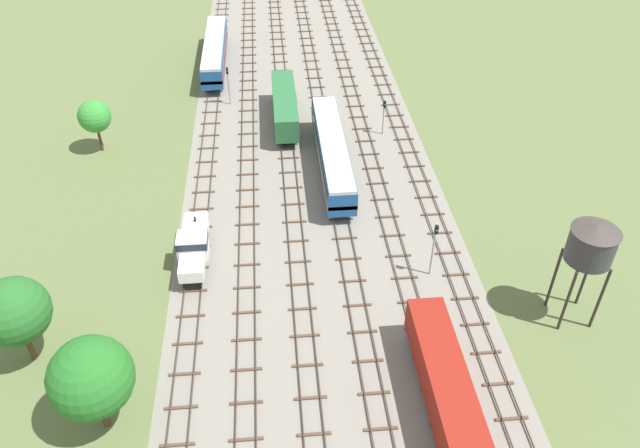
{
  "coord_description": "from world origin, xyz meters",
  "views": [
    {
      "loc": [
        -4.11,
        0.86,
        37.81
      ],
      "look_at": [
        0.0,
        47.12,
        1.5
      ],
      "focal_mm": 34.78,
      "sensor_mm": 36.0,
      "label": 1
    }
  ],
  "objects_px": {
    "diesel_railcar_far_left_far": "(215,50)",
    "signal_post_near": "(228,81)",
    "signal_post_nearest": "(384,112)",
    "shunter_loco_far_left_near": "(194,245)",
    "freight_boxcar_centre_right_nearest": "(445,384)",
    "signal_post_mid": "(434,243)",
    "diesel_railcar_centre_mid": "(332,151)",
    "water_tower": "(592,244)",
    "freight_boxcar_centre_left_midfar": "(285,105)"
  },
  "relations": [
    {
      "from": "diesel_railcar_far_left_far",
      "to": "signal_post_near",
      "type": "bearing_deg",
      "value": -78.96
    },
    {
      "from": "diesel_railcar_far_left_far",
      "to": "signal_post_nearest",
      "type": "height_order",
      "value": "signal_post_nearest"
    },
    {
      "from": "shunter_loco_far_left_near",
      "to": "signal_post_nearest",
      "type": "height_order",
      "value": "signal_post_nearest"
    },
    {
      "from": "freight_boxcar_centre_right_nearest",
      "to": "signal_post_mid",
      "type": "bearing_deg",
      "value": 80.38
    },
    {
      "from": "signal_post_nearest",
      "to": "diesel_railcar_centre_mid",
      "type": "bearing_deg",
      "value": -132.52
    },
    {
      "from": "diesel_railcar_centre_mid",
      "to": "signal_post_mid",
      "type": "distance_m",
      "value": 18.98
    },
    {
      "from": "shunter_loco_far_left_near",
      "to": "signal_post_near",
      "type": "bearing_deg",
      "value": 85.73
    },
    {
      "from": "shunter_loco_far_left_near",
      "to": "signal_post_mid",
      "type": "relative_size",
      "value": 1.48
    },
    {
      "from": "shunter_loco_far_left_near",
      "to": "water_tower",
      "type": "height_order",
      "value": "water_tower"
    },
    {
      "from": "signal_post_nearest",
      "to": "signal_post_mid",
      "type": "bearing_deg",
      "value": -90.0
    },
    {
      "from": "shunter_loco_far_left_near",
      "to": "freight_boxcar_centre_left_midfar",
      "type": "bearing_deg",
      "value": 69.97
    },
    {
      "from": "shunter_loco_far_left_near",
      "to": "signal_post_nearest",
      "type": "bearing_deg",
      "value": 45.95
    },
    {
      "from": "water_tower",
      "to": "diesel_railcar_far_left_far",
      "type": "bearing_deg",
      "value": 120.66
    },
    {
      "from": "diesel_railcar_centre_mid",
      "to": "signal_post_nearest",
      "type": "height_order",
      "value": "signal_post_nearest"
    },
    {
      "from": "diesel_railcar_far_left_far",
      "to": "water_tower",
      "type": "bearing_deg",
      "value": -59.34
    },
    {
      "from": "freight_boxcar_centre_right_nearest",
      "to": "freight_boxcar_centre_left_midfar",
      "type": "bearing_deg",
      "value": 102.27
    },
    {
      "from": "freight_boxcar_centre_right_nearest",
      "to": "water_tower",
      "type": "relative_size",
      "value": 1.47
    },
    {
      "from": "water_tower",
      "to": "signal_post_mid",
      "type": "xyz_separation_m",
      "value": [
        -10.27,
        5.98,
        -4.12
      ]
    },
    {
      "from": "diesel_railcar_far_left_far",
      "to": "signal_post_mid",
      "type": "distance_m",
      "value": 51.25
    },
    {
      "from": "freight_boxcar_centre_right_nearest",
      "to": "signal_post_mid",
      "type": "xyz_separation_m",
      "value": [
        2.33,
        13.73,
        1.16
      ]
    },
    {
      "from": "water_tower",
      "to": "signal_post_near",
      "type": "relative_size",
      "value": 1.81
    },
    {
      "from": "water_tower",
      "to": "signal_post_mid",
      "type": "distance_m",
      "value": 12.58
    },
    {
      "from": "freight_boxcar_centre_left_midfar",
      "to": "signal_post_near",
      "type": "distance_m",
      "value": 9.04
    },
    {
      "from": "freight_boxcar_centre_right_nearest",
      "to": "diesel_railcar_far_left_far",
      "type": "distance_m",
      "value": 63.29
    },
    {
      "from": "diesel_railcar_far_left_far",
      "to": "signal_post_near",
      "type": "xyz_separation_m",
      "value": [
        2.33,
        -11.95,
        0.74
      ]
    },
    {
      "from": "freight_boxcar_centre_right_nearest",
      "to": "shunter_loco_far_left_near",
      "type": "height_order",
      "value": "freight_boxcar_centre_right_nearest"
    },
    {
      "from": "diesel_railcar_far_left_far",
      "to": "diesel_railcar_centre_mid",
      "type": "bearing_deg",
      "value": -64.34
    },
    {
      "from": "freight_boxcar_centre_left_midfar",
      "to": "diesel_railcar_centre_mid",
      "type": "bearing_deg",
      "value": -68.02
    },
    {
      "from": "freight_boxcar_centre_right_nearest",
      "to": "signal_post_mid",
      "type": "distance_m",
      "value": 13.97
    },
    {
      "from": "shunter_loco_far_left_near",
      "to": "signal_post_near",
      "type": "distance_m",
      "value": 31.37
    },
    {
      "from": "diesel_railcar_far_left_far",
      "to": "signal_post_mid",
      "type": "bearing_deg",
      "value": -65.82
    },
    {
      "from": "diesel_railcar_far_left_far",
      "to": "signal_post_near",
      "type": "height_order",
      "value": "signal_post_near"
    },
    {
      "from": "signal_post_nearest",
      "to": "signal_post_near",
      "type": "bearing_deg",
      "value": 152.89
    },
    {
      "from": "water_tower",
      "to": "diesel_railcar_centre_mid",
      "type": "bearing_deg",
      "value": 126.2
    },
    {
      "from": "diesel_railcar_centre_mid",
      "to": "water_tower",
      "type": "bearing_deg",
      "value": -53.8
    },
    {
      "from": "signal_post_near",
      "to": "signal_post_nearest",
      "type": "bearing_deg",
      "value": -27.11
    },
    {
      "from": "shunter_loco_far_left_near",
      "to": "signal_post_mid",
      "type": "xyz_separation_m",
      "value": [
        20.99,
        -3.54,
        1.6
      ]
    },
    {
      "from": "shunter_loco_far_left_near",
      "to": "water_tower",
      "type": "bearing_deg",
      "value": -16.94
    },
    {
      "from": "shunter_loco_far_left_near",
      "to": "diesel_railcar_centre_mid",
      "type": "bearing_deg",
      "value": 45.16
    },
    {
      "from": "water_tower",
      "to": "shunter_loco_far_left_near",
      "type": "bearing_deg",
      "value": 163.06
    },
    {
      "from": "freight_boxcar_centre_left_midfar",
      "to": "signal_post_mid",
      "type": "bearing_deg",
      "value": -68.21
    },
    {
      "from": "diesel_railcar_centre_mid",
      "to": "signal_post_mid",
      "type": "bearing_deg",
      "value": -68.33
    },
    {
      "from": "freight_boxcar_centre_right_nearest",
      "to": "signal_post_nearest",
      "type": "relative_size",
      "value": 3.07
    },
    {
      "from": "signal_post_mid",
      "to": "water_tower",
      "type": "bearing_deg",
      "value": -30.22
    },
    {
      "from": "signal_post_near",
      "to": "shunter_loco_far_left_near",
      "type": "bearing_deg",
      "value": -94.27
    },
    {
      "from": "shunter_loco_far_left_near",
      "to": "diesel_railcar_far_left_far",
      "type": "xyz_separation_m",
      "value": [
        -0.0,
        43.2,
        0.59
      ]
    },
    {
      "from": "freight_boxcar_centre_right_nearest",
      "to": "signal_post_nearest",
      "type": "distance_m",
      "value": 39.04
    },
    {
      "from": "freight_boxcar_centre_left_midfar",
      "to": "water_tower",
      "type": "height_order",
      "value": "water_tower"
    },
    {
      "from": "freight_boxcar_centre_left_midfar",
      "to": "signal_post_nearest",
      "type": "height_order",
      "value": "signal_post_nearest"
    },
    {
      "from": "diesel_railcar_centre_mid",
      "to": "signal_post_nearest",
      "type": "bearing_deg",
      "value": 47.48
    }
  ]
}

